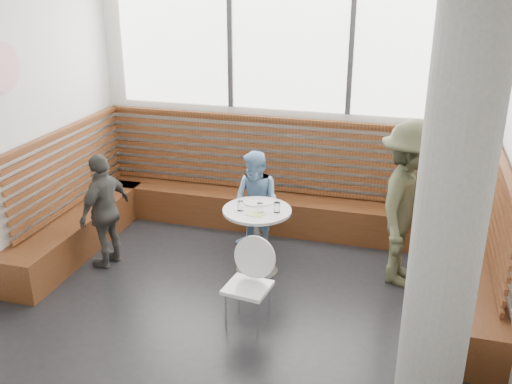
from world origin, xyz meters
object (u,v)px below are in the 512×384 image
(cafe_chair, at_px, (250,276))
(child_left, at_px, (105,210))
(concrete_column, at_px, (450,221))
(cafe_table, at_px, (257,227))
(child_back, at_px, (257,203))
(adult_man, at_px, (409,204))

(cafe_chair, relative_size, child_left, 0.65)
(concrete_column, relative_size, cafe_table, 4.13)
(cafe_table, height_order, child_left, child_left)
(cafe_chair, xyz_separation_m, child_back, (-0.36, 1.50, 0.11))
(cafe_table, distance_m, child_left, 1.73)
(concrete_column, relative_size, child_back, 2.58)
(cafe_table, distance_m, child_back, 0.55)
(child_back, bearing_deg, adult_man, 10.19)
(cafe_chair, bearing_deg, adult_man, 49.10)
(concrete_column, height_order, adult_man, concrete_column)
(child_back, bearing_deg, child_left, -134.01)
(child_back, bearing_deg, cafe_chair, -57.84)
(cafe_table, bearing_deg, child_left, -171.04)
(child_back, bearing_deg, concrete_column, -28.61)
(cafe_chair, bearing_deg, cafe_table, 108.90)
(cafe_chair, bearing_deg, child_back, 110.54)
(concrete_column, xyz_separation_m, adult_man, (-0.27, 1.93, -0.69))
(concrete_column, bearing_deg, child_back, 132.54)
(cafe_chair, height_order, child_left, child_left)
(child_back, distance_m, child_left, 1.75)
(cafe_table, relative_size, child_left, 0.58)
(child_left, bearing_deg, concrete_column, 78.50)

